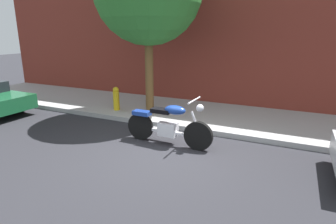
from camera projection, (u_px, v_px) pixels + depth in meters
name	position (u px, v px, depth m)	size (l,w,h in m)	color
ground_plane	(161.00, 153.00, 6.30)	(60.00, 60.00, 0.00)	#28282D
sidewalk	(204.00, 115.00, 8.96)	(20.04, 3.01, 0.14)	#A2A2A2
motorcycle	(168.00, 125.00, 6.69)	(2.20, 0.70, 1.17)	black
fire_hydrant	(116.00, 100.00, 9.22)	(0.20, 0.20, 0.91)	gold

